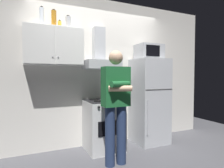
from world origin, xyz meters
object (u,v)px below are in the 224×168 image
at_px(range_hood, 101,58).
at_px(bottle_vodka_clear, 42,17).
at_px(upper_cabinet, 54,46).
at_px(microwave, 149,52).
at_px(person_standing, 116,103).
at_px(bottle_liquor_amber, 54,19).
at_px(bottle_spice_jar, 60,25).
at_px(bottle_canister_steel, 68,22).
at_px(refrigerator, 149,101).
at_px(stove_oven, 103,125).
at_px(cooking_pot, 113,96).

xyz_separation_m(range_hood, bottle_vodka_clear, (-0.97, 0.01, 0.60)).
relative_size(upper_cabinet, bottle_vodka_clear, 2.95).
bearing_deg(bottle_vodka_clear, microwave, -3.54).
distance_m(person_standing, bottle_liquor_amber, 1.65).
bearing_deg(upper_cabinet, microwave, -3.48).
relative_size(person_standing, bottle_liquor_amber, 5.93).
bearing_deg(bottle_spice_jar, bottle_canister_steel, -17.06).
height_order(person_standing, bottle_canister_steel, bottle_canister_steel).
bearing_deg(refrigerator, person_standing, -148.77).
xyz_separation_m(microwave, person_standing, (-1.00, -0.62, -0.84)).
bearing_deg(bottle_spice_jar, microwave, -4.70).
distance_m(refrigerator, bottle_canister_steel, 2.04).
height_order(refrigerator, person_standing, person_standing).
bearing_deg(stove_oven, cooking_pot, -42.49).
relative_size(range_hood, refrigerator, 0.47).
xyz_separation_m(refrigerator, bottle_liquor_amber, (-1.74, 0.11, 1.38)).
relative_size(stove_oven, range_hood, 1.17).
relative_size(bottle_liquor_amber, bottle_canister_steel, 1.30).
bearing_deg(bottle_canister_steel, bottle_vodka_clear, 176.71).
height_order(range_hood, bottle_canister_steel, bottle_canister_steel).
bearing_deg(person_standing, bottle_spice_jar, 130.46).
height_order(stove_oven, microwave, microwave).
xyz_separation_m(stove_oven, bottle_spice_jar, (-0.70, 0.15, 1.68)).
bearing_deg(stove_oven, person_standing, -94.72).
height_order(person_standing, bottle_spice_jar, bottle_spice_jar).
height_order(person_standing, bottle_liquor_amber, bottle_liquor_amber).
relative_size(upper_cabinet, person_standing, 0.55).
height_order(refrigerator, bottle_canister_steel, bottle_canister_steel).
relative_size(upper_cabinet, refrigerator, 0.56).
xyz_separation_m(refrigerator, bottle_spice_jar, (-1.65, 0.15, 1.31)).
bearing_deg(stove_oven, bottle_liquor_amber, 171.85).
relative_size(bottle_liquor_amber, bottle_spice_jar, 2.06).
bearing_deg(microwave, bottle_spice_jar, 175.30).
relative_size(upper_cabinet, microwave, 1.88).
bearing_deg(bottle_vodka_clear, range_hood, -0.67).
relative_size(stove_oven, person_standing, 0.53).
distance_m(refrigerator, bottle_liquor_amber, 2.23).
distance_m(upper_cabinet, range_hood, 0.81).
relative_size(cooking_pot, bottle_vodka_clear, 1.03).
xyz_separation_m(upper_cabinet, bottle_vodka_clear, (-0.17, 0.01, 0.45)).
bearing_deg(bottle_vodka_clear, person_standing, -38.95).
height_order(upper_cabinet, bottle_vodka_clear, bottle_vodka_clear).
xyz_separation_m(upper_cabinet, stove_oven, (0.80, -0.13, -1.32)).
relative_size(refrigerator, bottle_liquor_amber, 5.79).
distance_m(stove_oven, range_hood, 1.17).
bearing_deg(bottle_liquor_amber, bottle_canister_steel, 0.37).
relative_size(cooking_pot, bottle_spice_jar, 2.35).
bearing_deg(upper_cabinet, range_hood, 0.09).
xyz_separation_m(cooking_pot, bottle_spice_jar, (-0.83, 0.27, 1.18)).
height_order(bottle_liquor_amber, bottle_spice_jar, bottle_liquor_amber).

